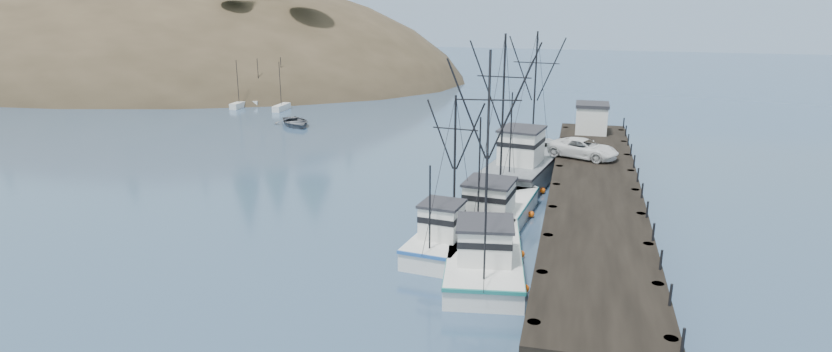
{
  "coord_description": "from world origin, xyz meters",
  "views": [
    {
      "loc": [
        12.6,
        -27.9,
        14.8
      ],
      "look_at": [
        1.94,
        13.84,
        2.5
      ],
      "focal_mm": 28.0,
      "sensor_mm": 36.0,
      "label": 1
    }
  ],
  "objects": [
    {
      "name": "moored_sailboats",
      "position": [
        -31.2,
        53.63,
        0.33
      ],
      "size": [
        20.31,
        14.55,
        6.35
      ],
      "color": "silver",
      "rests_on": "ground"
    },
    {
      "name": "motorboat",
      "position": [
        -18.77,
        39.21,
        0.0
      ],
      "size": [
        6.71,
        6.9,
        1.17
      ],
      "primitive_type": "imported",
      "rotation": [
        0.0,
        0.0,
        0.7
      ],
      "color": "#52555B",
      "rests_on": "ground"
    },
    {
      "name": "pier_shed",
      "position": [
        13.74,
        34.0,
        3.42
      ],
      "size": [
        3.0,
        3.2,
        2.8
      ],
      "color": "silver",
      "rests_on": "pier"
    },
    {
      "name": "headland",
      "position": [
        -74.95,
        78.61,
        -4.55
      ],
      "size": [
        134.8,
        78.0,
        51.0
      ],
      "color": "#382D1E",
      "rests_on": "ground"
    },
    {
      "name": "pickup_truck",
      "position": [
        13.09,
        24.0,
        2.76
      ],
      "size": [
        6.04,
        4.41,
        1.53
      ],
      "primitive_type": "imported",
      "rotation": [
        0.0,
        0.0,
        1.19
      ],
      "color": "white",
      "rests_on": "pier"
    },
    {
      "name": "work_vessel",
      "position": [
        8.73,
        23.81,
        1.23
      ],
      "size": [
        6.35,
        14.34,
        12.12
      ],
      "color": "slate",
      "rests_on": "ground"
    },
    {
      "name": "pier",
      "position": [
        14.0,
        16.0,
        1.69
      ],
      "size": [
        6.0,
        44.0,
        2.0
      ],
      "color": "black",
      "rests_on": "ground"
    },
    {
      "name": "ground",
      "position": [
        0.0,
        0.0,
        0.0
      ],
      "size": [
        400.0,
        400.0,
        0.0
      ],
      "primitive_type": "plane",
      "color": "navy",
      "rests_on": "ground"
    },
    {
      "name": "distant_ridge_far",
      "position": [
        -40.0,
        185.0,
        0.0
      ],
      "size": [
        180.0,
        25.0,
        18.0
      ],
      "primitive_type": "cube",
      "color": "silver",
      "rests_on": "ground"
    },
    {
      "name": "distant_ridge",
      "position": [
        10.0,
        170.0,
        0.0
      ],
      "size": [
        360.0,
        40.0,
        26.0
      ],
      "primitive_type": "cube",
      "color": "#9EB2C6",
      "rests_on": "ground"
    },
    {
      "name": "trawler_far",
      "position": [
        7.61,
        12.94,
        0.82
      ],
      "size": [
        5.19,
        12.54,
        12.58
      ],
      "color": "silver",
      "rests_on": "ground"
    },
    {
      "name": "trawler_mid",
      "position": [
        5.59,
        7.48,
        0.82
      ],
      "size": [
        4.12,
        9.3,
        9.44
      ],
      "color": "silver",
      "rests_on": "ground"
    },
    {
      "name": "trawler_near",
      "position": [
        8.03,
        5.32,
        0.82
      ],
      "size": [
        5.39,
        12.26,
        12.21
      ],
      "color": "silver",
      "rests_on": "ground"
    }
  ]
}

